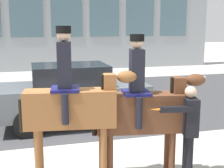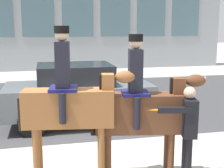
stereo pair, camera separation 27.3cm
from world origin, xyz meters
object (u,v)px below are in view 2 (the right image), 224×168
object	(u,v)px
mounted_horse_lead	(70,104)
street_car_near_lane	(78,93)
pedestrian_bystander	(187,128)
mounted_horse_companion	(141,108)

from	to	relation	value
mounted_horse_lead	street_car_near_lane	distance (m)	3.39
street_car_near_lane	pedestrian_bystander	bearing A→B (deg)	-68.92
pedestrian_bystander	mounted_horse_lead	bearing A→B (deg)	-0.32
mounted_horse_lead	mounted_horse_companion	size ratio (longest dim) A/B	1.05
street_car_near_lane	mounted_horse_companion	bearing A→B (deg)	-77.72
mounted_horse_lead	pedestrian_bystander	xyz separation A→B (m)	(1.91, -0.41, -0.41)
mounted_horse_lead	mounted_horse_companion	world-z (taller)	mounted_horse_lead
mounted_horse_companion	street_car_near_lane	xyz separation A→B (m)	(-0.73, 3.36, -0.41)
mounted_horse_lead	street_car_near_lane	bearing A→B (deg)	90.09
pedestrian_bystander	mounted_horse_companion	bearing A→B (deg)	-15.11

